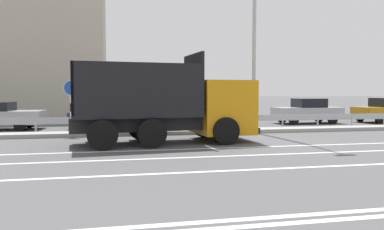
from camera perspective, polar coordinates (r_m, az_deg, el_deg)
ground_plane at (r=16.00m, az=9.20°, el=-3.63°), size 320.00×320.00×0.00m
lane_strip_0 at (r=12.90m, az=-3.43°, el=-5.29°), size 68.98×0.16×0.01m
lane_strip_1 at (r=11.30m, az=-2.24°, el=-6.54°), size 68.98×0.16×0.01m
lane_strip_2 at (r=9.30m, az=-0.14°, el=-8.72°), size 68.98×0.16×0.01m
lane_strip_3 at (r=6.02m, az=6.75°, el=-15.58°), size 68.98×0.16×0.01m
lane_strip_4 at (r=5.75m, az=7.74°, el=-16.52°), size 68.98×0.16×0.01m
median_island at (r=18.38m, az=6.38°, el=-2.41°), size 37.94×1.10×0.18m
median_guardrail at (r=19.46m, az=5.33°, el=-0.66°), size 68.98×0.09×0.78m
dump_truck at (r=14.78m, az=-1.02°, el=0.77°), size 7.21×3.27×3.48m
median_road_sign at (r=17.51m, az=-17.84°, el=1.12°), size 0.68×0.16×2.51m
street_lamp_2 at (r=18.70m, az=9.70°, el=14.99°), size 0.70×2.65×10.34m
parked_car_4 at (r=21.28m, az=-12.70°, el=-0.01°), size 4.09×1.96×1.38m
parked_car_5 at (r=22.10m, az=3.55°, el=0.22°), size 4.11×2.12×1.39m
parked_car_6 at (r=24.75m, az=17.17°, el=0.57°), size 4.24×1.82×1.58m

